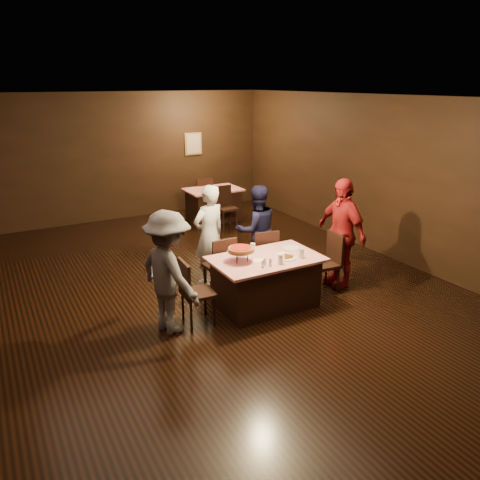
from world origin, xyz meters
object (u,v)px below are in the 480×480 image
object	(u,v)px
diner_navy_hoodie	(257,230)
back_table	(213,205)
pizza_stand	(241,250)
chair_end_right	(324,263)
chair_back_far	(203,196)
diner_red_shirt	(341,233)
glass_front_left	(280,259)
glass_back	(253,248)
diner_grey_knit	(169,273)
plate_empty	(291,248)
chair_end_left	(198,292)
chair_far_left	(219,265)
glass_front_right	(301,253)
chair_back_near	(227,207)
chair_far_right	(262,256)
diner_white_jacket	(209,235)
main_table	(266,282)

from	to	relation	value
diner_navy_hoodie	back_table	bearing A→B (deg)	-95.82
diner_navy_hoodie	pizza_stand	bearing A→B (deg)	57.55
chair_end_right	diner_navy_hoodie	size ratio (longest dim) A/B	0.60
chair_back_far	pizza_stand	bearing A→B (deg)	77.84
chair_back_far	diner_navy_hoodie	bearing A→B (deg)	85.36
diner_red_shirt	glass_front_left	xyz separation A→B (m)	(-1.43, -0.39, -0.06)
diner_navy_hoodie	glass_back	distance (m)	1.06
diner_grey_knit	diner_navy_hoodie	bearing A→B (deg)	-74.92
diner_grey_knit	plate_empty	size ratio (longest dim) A/B	6.73
back_table	plate_empty	xyz separation A→B (m)	(-0.78, -4.37, 0.39)
chair_end_left	plate_empty	size ratio (longest dim) A/B	3.80
chair_far_left	diner_grey_knit	distance (m)	1.39
glass_front_right	chair_back_near	bearing A→B (deg)	77.75
chair_far_right	chair_end_left	size ratio (longest dim) A/B	1.00
diner_red_shirt	plate_empty	world-z (taller)	diner_red_shirt
chair_far_left	glass_back	bearing A→B (deg)	125.74
chair_far_left	plate_empty	size ratio (longest dim) A/B	3.80
back_table	plate_empty	distance (m)	4.46
diner_white_jacket	glass_back	world-z (taller)	diner_white_jacket
glass_front_right	pizza_stand	bearing A→B (deg)	160.56
glass_front_left	glass_front_right	world-z (taller)	same
pizza_stand	back_table	bearing A→B (deg)	68.80
main_table	chair_far_right	size ratio (longest dim) A/B	1.68
main_table	chair_far_left	xyz separation A→B (m)	(-0.40, 0.75, 0.09)
chair_far_right	diner_navy_hoodie	size ratio (longest dim) A/B	0.60
chair_back_near	diner_red_shirt	xyz separation A→B (m)	(0.15, -3.73, 0.42)
chair_end_left	chair_end_right	distance (m)	2.20
back_table	glass_back	size ratio (longest dim) A/B	9.29
chair_end_left	glass_front_right	distance (m)	1.61
chair_back_near	diner_navy_hoodie	distance (m)	2.78
diner_white_jacket	pizza_stand	size ratio (longest dim) A/B	4.40
main_table	pizza_stand	bearing A→B (deg)	172.87
back_table	chair_back_far	xyz separation A→B (m)	(0.00, 0.60, 0.09)
diner_grey_knit	glass_front_right	world-z (taller)	diner_grey_knit
chair_end_left	diner_grey_knit	distance (m)	0.55
glass_front_left	plate_empty	bearing A→B (deg)	41.99
main_table	pizza_stand	distance (m)	0.70
main_table	chair_far_left	world-z (taller)	chair_far_left
diner_grey_knit	diner_white_jacket	bearing A→B (deg)	-58.85
chair_end_left	chair_far_right	bearing A→B (deg)	-60.31
back_table	glass_front_right	world-z (taller)	glass_front_right
pizza_stand	chair_far_left	bearing A→B (deg)	90.00
chair_end_left	chair_far_left	bearing A→B (deg)	-39.90
pizza_stand	diner_grey_knit	bearing A→B (deg)	-177.18
diner_navy_hoodie	plate_empty	xyz separation A→B (m)	(0.01, -1.02, -0.01)
chair_end_left	pizza_stand	size ratio (longest dim) A/B	2.50
main_table	diner_red_shirt	world-z (taller)	diner_red_shirt
diner_navy_hoodie	pizza_stand	size ratio (longest dim) A/B	4.14
diner_red_shirt	diner_grey_knit	bearing A→B (deg)	-89.16
back_table	glass_front_right	bearing A→B (deg)	-100.49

